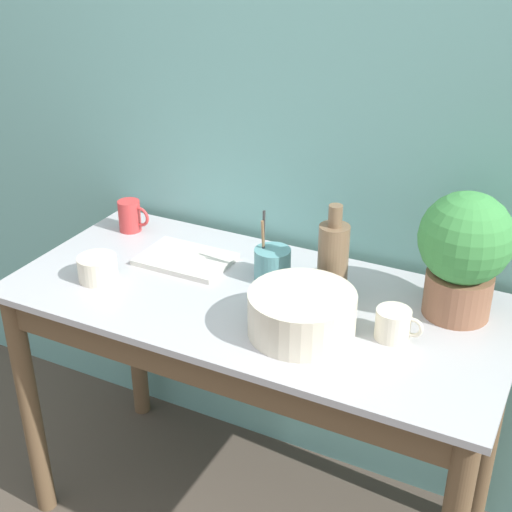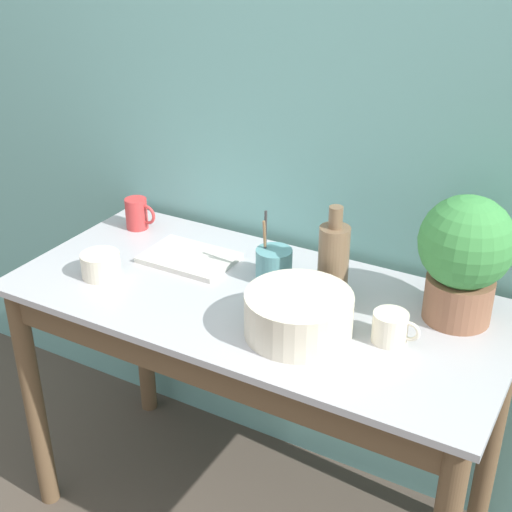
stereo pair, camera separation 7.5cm
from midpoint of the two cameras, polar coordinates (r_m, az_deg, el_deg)
wall_back at (r=2.07m, az=6.24°, el=10.72°), size 6.00×0.05×2.40m
counter_table at (r=1.98m, az=0.74°, el=-7.60°), size 1.35×0.64×0.81m
potted_plant at (r=1.81m, az=17.51°, el=0.10°), size 0.23×0.23×0.33m
bowl_wash_large at (r=1.73m, az=4.67°, el=-4.69°), size 0.27×0.27×0.11m
bottle_tall at (r=1.87m, az=7.36°, el=-0.37°), size 0.08×0.08×0.26m
mug_cream at (r=1.75m, az=11.97°, el=-5.63°), size 0.12×0.09×0.08m
mug_red at (r=2.30m, az=-8.55°, el=3.37°), size 0.11×0.07×0.10m
bowl_small_cream at (r=2.03m, az=-11.28°, el=-0.71°), size 0.11×0.11×0.07m
utensil_cup at (r=1.97m, az=2.42°, el=-0.67°), size 0.10×0.10×0.20m
tray_board at (r=2.09m, az=-4.35°, el=-0.15°), size 0.26×0.18×0.02m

